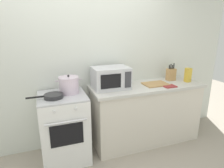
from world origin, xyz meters
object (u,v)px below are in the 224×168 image
object	(u,v)px
pasta_box	(188,75)
knife_block	(171,74)
microwave	(111,78)
stove	(64,127)
frying_pan	(53,96)
stock_pot	(69,85)
oven_mitt	(169,86)
cutting_board	(156,84)

from	to	relation	value
pasta_box	knife_block	bearing A→B (deg)	138.46
microwave	knife_block	xyz separation A→B (m)	(1.06, 0.06, -0.05)
stove	microwave	world-z (taller)	microwave
frying_pan	pasta_box	xyz separation A→B (m)	(2.05, 0.04, 0.08)
frying_pan	microwave	bearing A→B (deg)	10.64
knife_block	frying_pan	bearing A→B (deg)	-173.49
stock_pot	microwave	world-z (taller)	microwave
frying_pan	knife_block	size ratio (longest dim) A/B	1.57
frying_pan	knife_block	distance (m)	1.87
knife_block	oven_mitt	size ratio (longest dim) A/B	1.53
stove	oven_mitt	bearing A→B (deg)	-6.01
stove	pasta_box	bearing A→B (deg)	-0.85
stock_pot	pasta_box	size ratio (longest dim) A/B	1.57
stock_pot	cutting_board	distance (m)	1.28
stock_pot	cutting_board	xyz separation A→B (m)	(1.27, -0.06, -0.10)
microwave	pasta_box	size ratio (longest dim) A/B	2.27
microwave	stock_pot	bearing A→B (deg)	-178.48
stove	frying_pan	xyz separation A→B (m)	(-0.11, -0.07, 0.48)
knife_block	pasta_box	distance (m)	0.26
frying_pan	microwave	size ratio (longest dim) A/B	0.86
microwave	pasta_box	xyz separation A→B (m)	(1.25, -0.11, -0.04)
frying_pan	pasta_box	size ratio (longest dim) A/B	1.96
knife_block	stock_pot	bearing A→B (deg)	-177.30
stock_pot	oven_mitt	xyz separation A→B (m)	(1.40, -0.22, -0.10)
stove	cutting_board	bearing A→B (deg)	0.05
microwave	cutting_board	size ratio (longest dim) A/B	1.39
microwave	knife_block	world-z (taller)	microwave
stock_pot	knife_block	world-z (taller)	knife_block
microwave	pasta_box	distance (m)	1.26
stove	stock_pot	world-z (taller)	stock_pot
pasta_box	stove	bearing A→B (deg)	179.15
cutting_board	knife_block	world-z (taller)	knife_block
cutting_board	pasta_box	distance (m)	0.57
cutting_board	pasta_box	bearing A→B (deg)	-3.06
stove	stock_pot	size ratio (longest dim) A/B	2.67
frying_pan	knife_block	xyz separation A→B (m)	(1.86, 0.21, 0.07)
stove	stock_pot	xyz separation A→B (m)	(0.10, 0.06, 0.57)
stove	knife_block	bearing A→B (deg)	4.62
knife_block	oven_mitt	world-z (taller)	knife_block
stock_pot	frying_pan	distance (m)	0.27
frying_pan	oven_mitt	size ratio (longest dim) A/B	2.39
stock_pot	microwave	distance (m)	0.58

